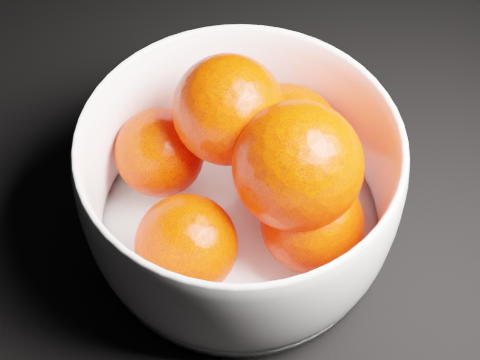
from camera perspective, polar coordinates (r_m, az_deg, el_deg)
ground at (r=0.75m, az=8.00°, el=12.47°), size 3.00×3.00×0.00m
bowl at (r=0.53m, az=0.00°, el=-0.39°), size 0.25×0.25×0.12m
orange_pile at (r=0.53m, az=1.31°, el=1.28°), size 0.21×0.20×0.14m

